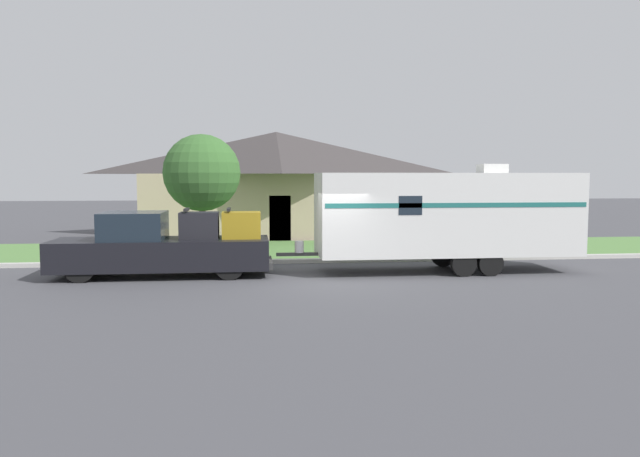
# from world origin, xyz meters

# --- Properties ---
(ground_plane) EXTENTS (120.00, 120.00, 0.00)m
(ground_plane) POSITION_xyz_m (0.00, 0.00, 0.00)
(ground_plane) COLOR #47474C
(curb_strip) EXTENTS (80.00, 0.30, 0.14)m
(curb_strip) POSITION_xyz_m (0.00, 3.75, 0.07)
(curb_strip) COLOR beige
(curb_strip) RESTS_ON ground_plane
(lawn_strip) EXTENTS (80.00, 7.00, 0.03)m
(lawn_strip) POSITION_xyz_m (0.00, 7.40, 0.01)
(lawn_strip) COLOR #568442
(lawn_strip) RESTS_ON ground_plane
(house_across_street) EXTENTS (13.90, 8.51, 5.29)m
(house_across_street) POSITION_xyz_m (-0.80, 15.12, 2.74)
(house_across_street) COLOR tan
(house_across_street) RESTS_ON ground_plane
(pickup_truck) EXTENTS (6.48, 2.02, 2.05)m
(pickup_truck) POSITION_xyz_m (-4.79, 1.33, 0.89)
(pickup_truck) COLOR black
(pickup_truck) RESTS_ON ground_plane
(travel_trailer) EXTENTS (9.41, 2.33, 3.38)m
(travel_trailer) POSITION_xyz_m (3.95, 1.33, 1.82)
(travel_trailer) COLOR black
(travel_trailer) RESTS_ON ground_plane
(mailbox) EXTENTS (0.48, 0.20, 1.38)m
(mailbox) POSITION_xyz_m (-4.08, 4.65, 1.06)
(mailbox) COLOR brown
(mailbox) RESTS_ON ground_plane
(tree_in_yard) EXTENTS (2.81, 2.81, 4.53)m
(tree_in_yard) POSITION_xyz_m (-3.92, 5.51, 3.11)
(tree_in_yard) COLOR brown
(tree_in_yard) RESTS_ON ground_plane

